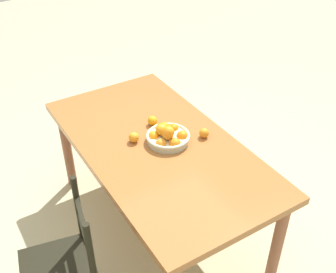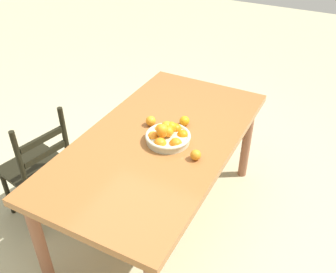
{
  "view_description": "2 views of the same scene",
  "coord_description": "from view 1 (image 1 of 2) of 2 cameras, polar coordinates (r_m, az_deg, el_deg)",
  "views": [
    {
      "loc": [
        -1.9,
        1.1,
        2.43
      ],
      "look_at": [
        -0.01,
        -0.07,
        0.81
      ],
      "focal_mm": 44.64,
      "sensor_mm": 36.0,
      "label": 1
    },
    {
      "loc": [
        -1.75,
        -0.98,
        2.2
      ],
      "look_at": [
        -0.01,
        -0.07,
        0.81
      ],
      "focal_mm": 40.22,
      "sensor_mm": 36.0,
      "label": 2
    }
  ],
  "objects": [
    {
      "name": "fruit_bowl",
      "position": [
        2.74,
        -0.06,
        0.13
      ],
      "size": [
        0.29,
        0.29,
        0.15
      ],
      "color": "beige",
      "rests_on": "dining_table"
    },
    {
      "name": "orange_loose_0",
      "position": [
        2.8,
        4.94,
        0.48
      ],
      "size": [
        0.07,
        0.07,
        0.07
      ],
      "primitive_type": "sphere",
      "color": "orange",
      "rests_on": "dining_table"
    },
    {
      "name": "orange_loose_1",
      "position": [
        2.91,
        -2.13,
        2.16
      ],
      "size": [
        0.07,
        0.07,
        0.07
      ],
      "primitive_type": "sphere",
      "color": "orange",
      "rests_on": "dining_table"
    },
    {
      "name": "orange_loose_2",
      "position": [
        2.76,
        -4.69,
        -0.12
      ],
      "size": [
        0.07,
        0.07,
        0.07
      ],
      "primitive_type": "sphere",
      "color": "orange",
      "rests_on": "dining_table"
    },
    {
      "name": "dining_table",
      "position": [
        2.8,
        -1.36,
        -2.44
      ],
      "size": [
        1.77,
        0.94,
        0.77
      ],
      "color": "#9C5F2F",
      "rests_on": "ground"
    },
    {
      "name": "chair_near_window",
      "position": [
        2.55,
        -13.83,
        -16.94
      ],
      "size": [
        0.49,
        0.49,
        0.92
      ],
      "rotation": [
        0.0,
        0.0,
        2.94
      ],
      "color": "black",
      "rests_on": "ground"
    },
    {
      "name": "ground_plane",
      "position": [
        3.27,
        -1.19,
        -11.91
      ],
      "size": [
        12.0,
        12.0,
        0.0
      ],
      "primitive_type": "plane",
      "color": "#B6AF87"
    }
  ]
}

